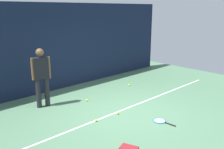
{
  "coord_description": "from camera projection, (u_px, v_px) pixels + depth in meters",
  "views": [
    {
      "loc": [
        -4.48,
        -4.33,
        2.75
      ],
      "look_at": [
        0.0,
        0.4,
        1.0
      ],
      "focal_mm": 39.42,
      "sensor_mm": 36.0,
      "label": 1
    }
  ],
  "objects": [
    {
      "name": "tennis_ball_mid_court",
      "position": [
        96.0,
        120.0,
        6.18
      ],
      "size": [
        0.07,
        0.07,
        0.07
      ],
      "primitive_type": "sphere",
      "color": "#CCE033",
      "rests_on": "ground"
    },
    {
      "name": "tennis_racket",
      "position": [
        160.0,
        121.0,
        6.19
      ],
      "size": [
        0.35,
        0.62,
        0.03
      ],
      "rotation": [
        0.0,
        0.0,
        1.64
      ],
      "color": "black",
      "rests_on": "ground"
    },
    {
      "name": "tennis_player",
      "position": [
        41.0,
        74.0,
        6.89
      ],
      "size": [
        0.51,
        0.33,
        1.7
      ],
      "rotation": [
        0.0,
        0.0,
        2.84
      ],
      "color": "black",
      "rests_on": "ground"
    },
    {
      "name": "tennis_ball_far_left",
      "position": [
        87.0,
        100.0,
        7.54
      ],
      "size": [
        0.07,
        0.07,
        0.07
      ],
      "primitive_type": "sphere",
      "color": "#CCE033",
      "rests_on": "ground"
    },
    {
      "name": "court_line",
      "position": [
        119.0,
        111.0,
        6.8
      ],
      "size": [
        9.0,
        0.05,
        0.0
      ],
      "primitive_type": "cube",
      "color": "white",
      "rests_on": "ground"
    },
    {
      "name": "tennis_ball_near_player",
      "position": [
        117.0,
        113.0,
        6.6
      ],
      "size": [
        0.07,
        0.07,
        0.07
      ],
      "primitive_type": "sphere",
      "color": "#CCE033",
      "rests_on": "ground"
    },
    {
      "name": "back_fence",
      "position": [
        60.0,
        47.0,
        8.44
      ],
      "size": [
        10.0,
        0.1,
        2.95
      ],
      "primitive_type": "cube",
      "color": "#141E38",
      "rests_on": "ground"
    },
    {
      "name": "tennis_ball_by_fence",
      "position": [
        129.0,
        85.0,
        9.04
      ],
      "size": [
        0.07,
        0.07,
        0.07
      ],
      "primitive_type": "sphere",
      "color": "#CCE033",
      "rests_on": "ground"
    },
    {
      "name": "ground_plane",
      "position": [
        122.0,
        113.0,
        6.72
      ],
      "size": [
        12.0,
        12.0,
        0.0
      ],
      "primitive_type": "plane",
      "color": "#4C7556"
    }
  ]
}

